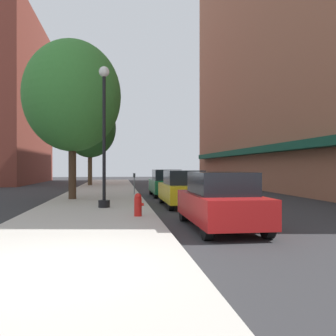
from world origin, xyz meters
TOP-DOWN VIEW (x-y plane):
  - ground_plane at (4.00, 18.00)m, footprint 90.00×90.00m
  - sidewalk_slab at (0.00, 19.00)m, footprint 4.80×50.00m
  - building_right_brick at (14.99, 22.00)m, footprint 6.80×40.00m
  - building_far_background at (-11.01, 37.00)m, footprint 6.80×18.00m
  - lamppost at (0.47, 9.12)m, footprint 0.48×0.48m
  - fire_hydrant at (1.73, 6.19)m, footprint 0.33×0.26m
  - parking_meter_near at (2.05, 16.45)m, footprint 0.14×0.09m
  - tree_near at (-1.58, 28.73)m, footprint 4.87×4.87m
  - tree_mid at (-1.36, 13.50)m, footprint 5.13×5.13m
  - car_red at (4.00, 3.96)m, footprint 1.80×4.30m
  - car_yellow at (4.00, 10.11)m, footprint 1.80×4.30m
  - car_green at (4.00, 16.09)m, footprint 1.80×4.30m

SIDE VIEW (x-z plane):
  - ground_plane at x=4.00m, z-range 0.00..0.00m
  - sidewalk_slab at x=0.00m, z-range 0.00..0.12m
  - fire_hydrant at x=1.73m, z-range 0.12..0.91m
  - car_red at x=4.00m, z-range -0.02..1.64m
  - car_yellow at x=4.00m, z-range -0.02..1.64m
  - car_green at x=4.00m, z-range -0.02..1.64m
  - parking_meter_near at x=2.05m, z-range 0.29..1.60m
  - lamppost at x=0.47m, z-range 0.25..6.15m
  - tree_near at x=-1.58m, z-range 1.41..9.61m
  - tree_mid at x=-1.36m, z-range 1.37..9.78m
  - building_far_background at x=-11.01m, z-range -0.02..18.77m
  - building_right_brick at x=14.99m, z-range -0.03..29.74m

